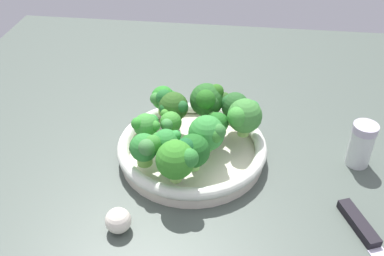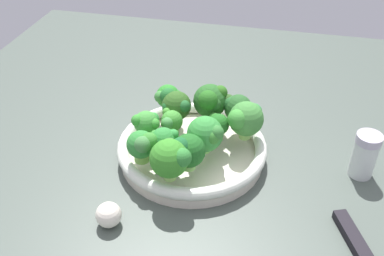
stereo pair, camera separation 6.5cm
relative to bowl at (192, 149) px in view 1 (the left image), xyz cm
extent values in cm
cube|color=#48534A|center=(-0.56, -2.88, -3.34)|extent=(130.00, 130.00, 2.50)
cylinder|color=silver|center=(0.00, 0.00, -1.17)|extent=(27.13, 27.13, 1.84)
torus|color=silver|center=(0.00, 0.00, 0.88)|extent=(28.26, 28.26, 2.25)
cylinder|color=#85CD5E|center=(-7.44, -1.10, 2.91)|extent=(2.48, 2.48, 1.80)
sphere|color=#1E6020|center=(-7.44, -1.10, 5.71)|extent=(5.86, 5.86, 5.86)
sphere|color=#255922|center=(-5.52, -1.45, 6.20)|extent=(2.48, 2.48, 2.48)
sphere|color=#1A5D2A|center=(-8.72, 0.00, 7.21)|extent=(3.40, 3.40, 3.40)
sphere|color=#265721|center=(-8.89, -0.30, 6.17)|extent=(2.58, 2.58, 2.58)
cylinder|color=#7EBD5A|center=(-5.86, 3.77, 3.20)|extent=(2.57, 2.57, 2.38)
sphere|color=#2E8436|center=(-5.86, 3.77, 5.89)|extent=(4.62, 4.62, 4.62)
sphere|color=green|center=(-5.08, 2.16, 6.86)|extent=(1.94, 1.94, 1.94)
sphere|color=#358732|center=(-5.69, 5.23, 6.64)|extent=(1.87, 1.87, 1.87)
sphere|color=#408332|center=(-6.99, 4.59, 6.29)|extent=(2.10, 2.10, 2.10)
cylinder|color=#83B94D|center=(8.59, 6.94, 3.06)|extent=(2.13, 2.13, 2.11)
sphere|color=#2B8329|center=(8.59, 6.94, 5.67)|extent=(4.78, 4.78, 4.78)
sphere|color=#297E28|center=(8.86, 5.14, 5.99)|extent=(2.17, 2.17, 2.17)
sphere|color=#3C8539|center=(7.09, 8.04, 6.31)|extent=(2.42, 2.42, 2.42)
cylinder|color=#8DCA5E|center=(5.15, 4.24, 3.08)|extent=(2.00, 2.00, 2.15)
sphere|color=#2D591F|center=(5.15, 4.24, 6.02)|extent=(5.72, 5.72, 5.72)
sphere|color=#21662A|center=(6.45, 6.28, 7.12)|extent=(3.13, 3.13, 3.13)
sphere|color=#22602B|center=(3.92, 2.39, 6.93)|extent=(2.36, 2.36, 2.36)
sphere|color=#216629|center=(3.91, 5.50, 6.31)|extent=(2.51, 2.51, 2.51)
cylinder|color=#81B55E|center=(1.71, -4.59, 3.01)|extent=(2.09, 2.09, 2.02)
sphere|color=#216721|center=(1.71, -4.59, 5.34)|extent=(4.06, 4.06, 4.06)
sphere|color=#2A7023|center=(2.42, -3.68, 5.89)|extent=(2.40, 2.40, 2.40)
sphere|color=#336F24|center=(0.14, -3.94, 6.12)|extent=(2.16, 2.16, 2.16)
cylinder|color=#8FCF66|center=(-2.27, -3.06, 2.83)|extent=(2.17, 2.17, 1.65)
sphere|color=#348E39|center=(-2.27, -3.06, 5.77)|extent=(6.51, 6.51, 6.51)
sphere|color=#357A34|center=(-3.16, -5.02, 7.01)|extent=(2.76, 2.76, 2.76)
sphere|color=#36862E|center=(-3.61, -4.28, 6.39)|extent=(3.06, 3.06, 3.06)
cylinder|color=#8DD058|center=(-1.76, 8.20, 3.30)|extent=(2.09, 2.09, 2.59)
sphere|color=#409239|center=(-1.76, 8.20, 6.06)|extent=(4.52, 4.52, 4.52)
sphere|color=#2F8E39|center=(-0.21, 7.31, 6.32)|extent=(2.46, 2.46, 2.46)
sphere|color=#388D30|center=(-2.25, 6.42, 6.49)|extent=(1.99, 1.99, 1.99)
sphere|color=green|center=(-2.72, 9.49, 7.06)|extent=(2.24, 2.24, 2.24)
cylinder|color=#87C660|center=(1.29, 4.15, 2.86)|extent=(2.59, 2.59, 1.72)
sphere|color=#409234|center=(1.29, 4.15, 5.05)|extent=(4.10, 4.10, 4.10)
sphere|color=#418941|center=(-0.29, 4.58, 5.71)|extent=(2.29, 2.29, 2.29)
sphere|color=#419130|center=(2.35, 5.42, 6.17)|extent=(1.69, 1.69, 1.69)
sphere|color=#30823A|center=(2.52, 4.20, 5.26)|extent=(1.90, 1.90, 1.90)
cylinder|color=#92C056|center=(7.22, -1.94, 3.28)|extent=(2.08, 2.08, 2.56)
sphere|color=#276024|center=(7.22, -1.94, 6.70)|extent=(6.57, 6.57, 6.57)
sphere|color=#2C671D|center=(7.86, -3.76, 8.43)|extent=(2.82, 2.82, 2.82)
sphere|color=#25661D|center=(4.73, -1.97, 8.36)|extent=(3.79, 3.79, 3.79)
sphere|color=#265623|center=(5.34, -2.93, 7.23)|extent=(3.23, 3.23, 3.23)
cylinder|color=#A2C96B|center=(6.90, -7.50, 3.12)|extent=(2.79, 2.79, 2.23)
sphere|color=#275927|center=(6.90, -7.50, 5.99)|extent=(5.38, 5.38, 5.38)
sphere|color=#2D5721|center=(7.50, -5.43, 7.27)|extent=(2.21, 2.21, 2.21)
sphere|color=#28652D|center=(7.11, -5.93, 6.66)|extent=(3.14, 3.14, 3.14)
cylinder|color=#8EC65E|center=(3.37, -9.47, 3.06)|extent=(2.21, 2.21, 2.12)
sphere|color=#3F8639|center=(3.37, -9.47, 6.24)|extent=(6.52, 6.52, 6.52)
sphere|color=#2F893C|center=(5.02, -10.63, 6.94)|extent=(3.10, 3.10, 3.10)
sphere|color=green|center=(1.57, -8.09, 7.13)|extent=(3.75, 3.75, 3.75)
cylinder|color=#9BCA64|center=(-10.86, 1.35, 3.09)|extent=(2.12, 2.12, 2.17)
sphere|color=#368A27|center=(-10.86, 1.35, 6.31)|extent=(6.57, 6.57, 6.57)
sphere|color=#3A7C30|center=(-8.83, 1.80, 7.31)|extent=(2.73, 2.73, 2.73)
sphere|color=#2F8031|center=(-11.53, -0.98, 7.48)|extent=(3.19, 3.19, 3.19)
cylinder|color=#7DBD4C|center=(-7.38, 7.41, 2.95)|extent=(2.71, 2.71, 1.90)
sphere|color=#2F8534|center=(-7.38, 7.41, 5.52)|extent=(4.98, 4.98, 4.98)
sphere|color=#428240|center=(-8.92, 6.47, 6.85)|extent=(2.91, 2.91, 2.91)
sphere|color=#398842|center=(-8.69, 7.95, 5.87)|extent=(2.01, 2.01, 2.01)
sphere|color=#36862F|center=(-7.69, 5.70, 6.80)|extent=(2.98, 2.98, 2.98)
cube|color=black|center=(-13.75, -28.73, -1.34)|extent=(9.72, 5.67, 1.50)
sphere|color=white|center=(-19.31, 9.28, 0.01)|extent=(4.20, 4.20, 4.20)
cylinder|color=silver|center=(2.36, -31.13, 1.59)|extent=(4.34, 4.34, 7.36)
cylinder|color=#BDB2C8|center=(2.36, -31.13, 6.04)|extent=(4.56, 4.56, 1.52)
camera|label=1|loc=(-66.04, -8.38, 53.31)|focal=41.95mm
camera|label=2|loc=(-64.90, -14.79, 53.31)|focal=41.95mm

